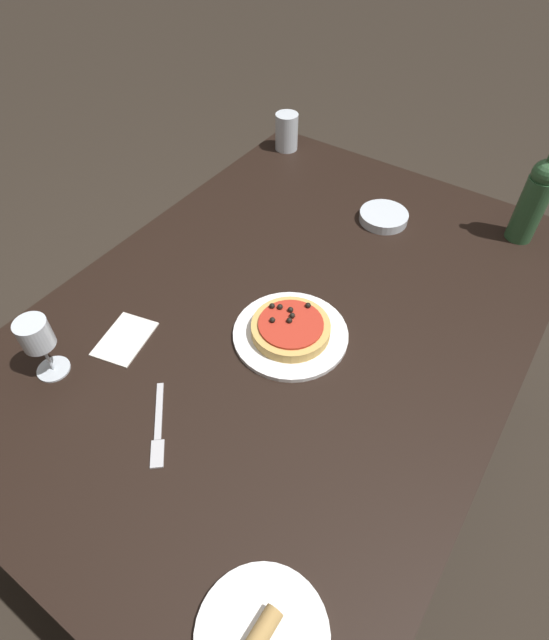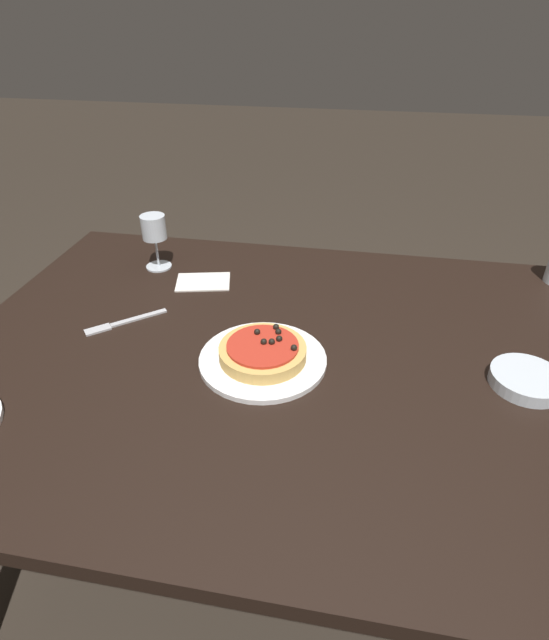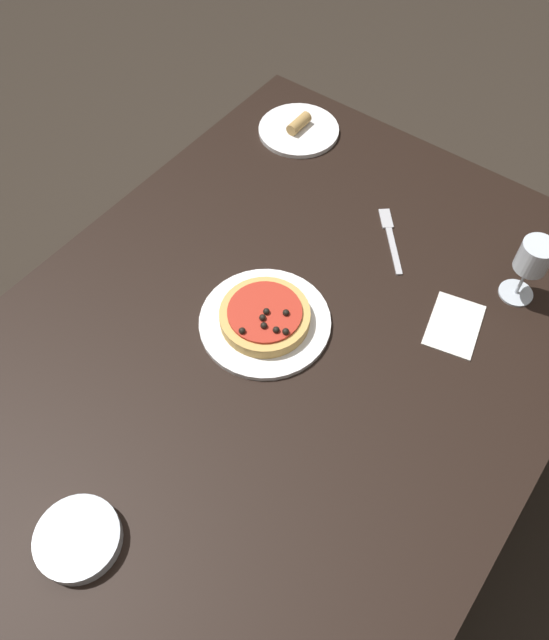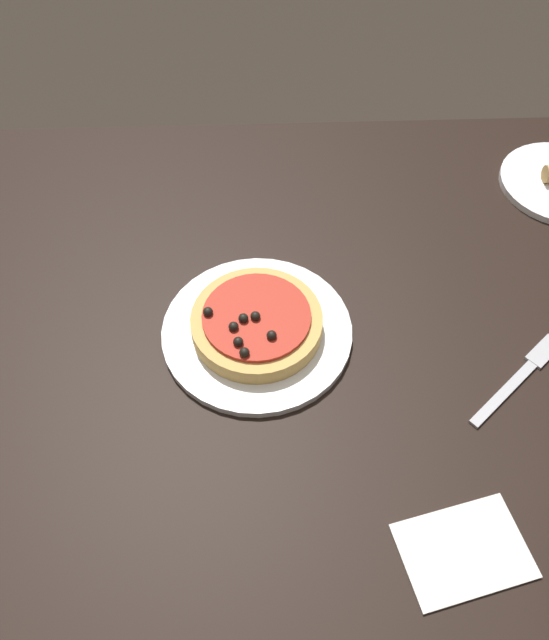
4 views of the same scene
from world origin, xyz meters
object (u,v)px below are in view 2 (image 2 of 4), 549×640
Objects in this scene: dining_table at (296,377)px; pizza at (263,351)px; dinner_plate at (263,360)px; fork at (121,323)px; wine_glass at (154,231)px; side_bowl at (527,380)px.

pizza reaches higher than dining_table.
dinner_plate is (0.07, 0.05, 0.08)m from dining_table.
dining_table is 0.44m from fork.
pizza is (0.07, 0.05, 0.10)m from dining_table.
wine_glass is at bearing -126.92° from fork.
dinner_plate is 0.02m from pizza.
side_bowl is (-0.54, -0.02, -0.01)m from pizza.
dining_table is at bearing 143.36° from wine_glass.
dinner_plate is 0.38m from fork.
fork is at bearing -13.08° from dinner_plate.
dining_table is at bearing -144.78° from pizza.
wine_glass is (0.39, -0.39, 0.09)m from pizza.
fork reaches higher than dining_table.
dinner_plate is 1.69× the size of fork.
dinner_plate is at bearing 135.07° from wine_glass.
wine_glass reaches higher than dining_table.
wine_glass reaches higher than fork.
side_bowl reaches higher than dining_table.
fork is (0.91, -0.07, -0.01)m from side_bowl.
pizza reaches higher than dinner_plate.
dining_table is 0.48m from side_bowl.
wine_glass is at bearing -21.53° from side_bowl.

